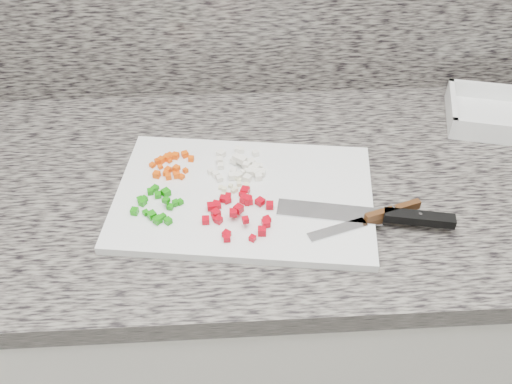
# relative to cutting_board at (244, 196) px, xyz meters

# --- Properties ---
(cabinet) EXTENTS (3.92, 0.62, 0.86)m
(cabinet) POSITION_rel_cutting_board_xyz_m (0.07, 0.06, -0.48)
(cabinet) COLOR white
(cabinet) RESTS_ON ground
(countertop) EXTENTS (3.96, 0.64, 0.04)m
(countertop) POSITION_rel_cutting_board_xyz_m (0.07, 0.06, -0.03)
(countertop) COLOR slate
(countertop) RESTS_ON cabinet
(cutting_board) EXTENTS (0.49, 0.36, 0.02)m
(cutting_board) POSITION_rel_cutting_board_xyz_m (0.00, 0.00, 0.00)
(cutting_board) COLOR white
(cutting_board) RESTS_ON countertop
(carrot_pile) EXTENTS (0.08, 0.08, 0.02)m
(carrot_pile) POSITION_rel_cutting_board_xyz_m (-0.13, 0.08, 0.01)
(carrot_pile) COLOR #E64B05
(carrot_pile) RESTS_ON cutting_board
(onion_pile) EXTENTS (0.11, 0.10, 0.02)m
(onion_pile) POSITION_rel_cutting_board_xyz_m (-0.00, 0.06, 0.01)
(onion_pile) COLOR white
(onion_pile) RESTS_ON cutting_board
(green_pepper_pile) EXTENTS (0.09, 0.10, 0.02)m
(green_pepper_pile) POSITION_rel_cutting_board_xyz_m (-0.15, -0.03, 0.01)
(green_pepper_pile) COLOR #15820B
(green_pepper_pile) RESTS_ON cutting_board
(red_pepper_pile) EXTENTS (0.12, 0.13, 0.02)m
(red_pepper_pile) POSITION_rel_cutting_board_xyz_m (-0.01, -0.05, 0.02)
(red_pepper_pile) COLOR #AC0211
(red_pepper_pile) RESTS_ON cutting_board
(garlic_pile) EXTENTS (0.06, 0.05, 0.01)m
(garlic_pile) POSITION_rel_cutting_board_xyz_m (-0.01, 0.01, 0.01)
(garlic_pile) COLOR beige
(garlic_pile) RESTS_ON cutting_board
(chef_knife) EXTENTS (0.30, 0.09, 0.02)m
(chef_knife) POSITION_rel_cutting_board_xyz_m (0.24, -0.08, 0.01)
(chef_knife) COLOR silver
(chef_knife) RESTS_ON cutting_board
(paring_knife) EXTENTS (0.20, 0.08, 0.02)m
(paring_knife) POSITION_rel_cutting_board_xyz_m (0.22, -0.08, 0.01)
(paring_knife) COLOR silver
(paring_knife) RESTS_ON cutting_board
(tray) EXTENTS (0.26, 0.21, 0.05)m
(tray) POSITION_rel_cutting_board_xyz_m (0.55, 0.21, 0.01)
(tray) COLOR white
(tray) RESTS_ON countertop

